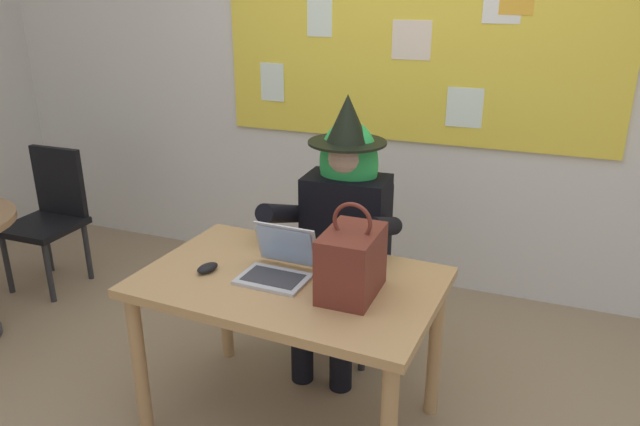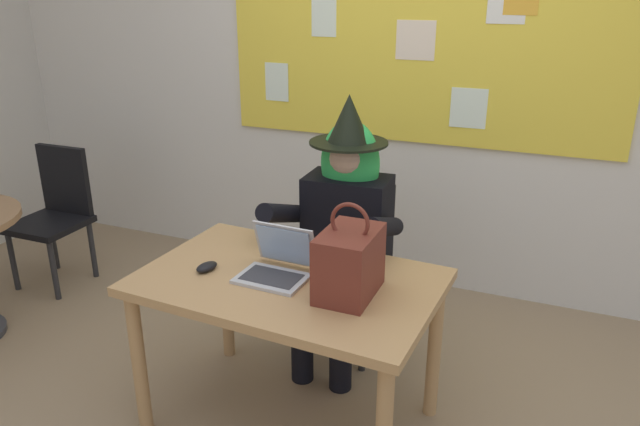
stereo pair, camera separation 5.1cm
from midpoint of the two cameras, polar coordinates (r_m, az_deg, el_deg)
wall_back_bulletin at (r=3.75m, az=9.72°, el=14.09°), size 6.12×1.80×2.85m
desk_main at (r=2.54m, az=-2.43°, el=-8.06°), size 1.26×0.84×0.72m
chair_at_desk at (r=3.21m, az=3.42°, el=-4.21°), size 0.44×0.44×0.89m
person_costumed at (r=3.00m, az=2.73°, el=-0.36°), size 0.61×0.66×1.37m
laptop at (r=2.49m, az=-3.51°, el=-4.96°), size 0.29×0.27×0.20m
computer_mouse at (r=2.58m, az=-10.13°, el=-5.05°), size 0.08×0.12×0.03m
handbag at (r=2.31m, az=3.41°, el=-4.69°), size 0.20×0.30×0.38m
chair_spare_by_window at (r=4.25m, az=-23.43°, el=0.34°), size 0.42×0.42×0.89m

